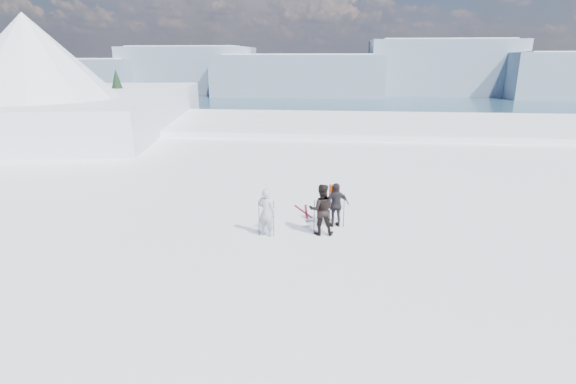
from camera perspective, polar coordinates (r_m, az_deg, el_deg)
name	(u,v)px	position (r m, az deg, el deg)	size (l,w,h in m)	color
lake_basin	(343,193)	(44.11, 6.97, -0.07)	(820.00, 820.00, 71.62)	white
far_mountain_range	(370,71)	(468.20, 10.42, 14.89)	(770.00, 110.00, 53.00)	slate
near_ridge	(78,157)	(49.93, -25.09, 4.02)	(31.37, 35.68, 25.62)	white
skier_grey	(266,212)	(16.02, -2.76, -2.58)	(0.65, 0.43, 1.78)	#9AA0A8
skier_dark	(321,210)	(16.16, 4.27, -2.23)	(0.92, 0.72, 1.89)	black
skier_pack	(336,205)	(16.98, 6.14, -1.65)	(1.00, 0.42, 1.71)	black
backpack	(335,175)	(16.89, 5.98, 2.21)	(0.37, 0.21, 0.53)	#D64814
ski_poles	(308,215)	(16.37, 2.58, -3.00)	(3.05, 1.24, 1.35)	black
skis_loose	(305,211)	(18.75, 2.13, -2.48)	(0.91, 1.70, 0.03)	black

